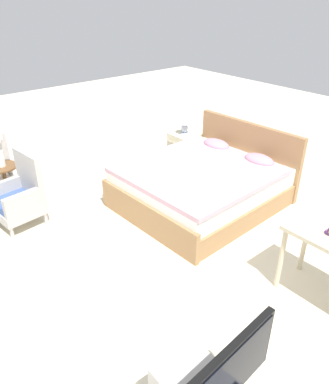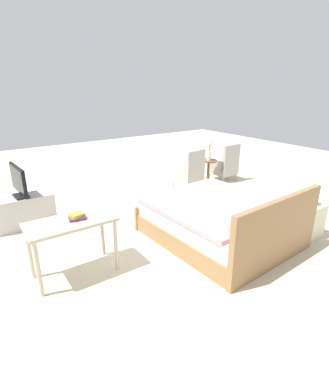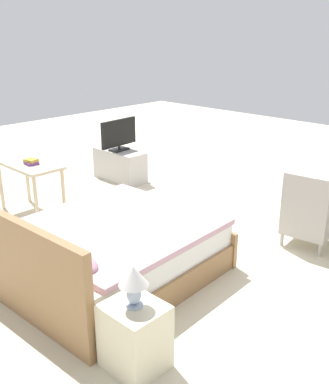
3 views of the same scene
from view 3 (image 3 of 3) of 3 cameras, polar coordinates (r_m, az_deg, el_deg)
ground_plane at (r=5.62m, az=1.26°, el=-5.88°), size 16.00×16.00×0.00m
bed at (r=4.67m, az=-7.27°, el=-7.61°), size 1.85×2.13×0.96m
armchair_by_window_right at (r=5.54m, az=17.81°, el=-3.01°), size 0.60×0.60×0.92m
nightstand at (r=3.56m, az=-3.76°, el=-17.85°), size 0.44×0.41×0.54m
table_lamp at (r=3.28m, az=-3.96°, el=-11.15°), size 0.22×0.22×0.33m
tv_stand at (r=7.71m, az=-5.68°, el=3.41°), size 0.96×0.40×0.52m
tv_flatscreen at (r=7.57m, az=-5.83°, el=7.27°), size 0.22×0.76×0.52m
vanity_desk at (r=6.42m, az=-16.78°, el=2.62°), size 1.04×0.52×0.73m
book_stack at (r=6.31m, az=-16.57°, el=3.70°), size 0.22×0.18×0.07m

